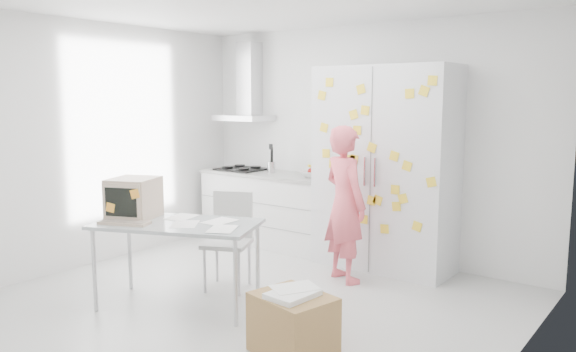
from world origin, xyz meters
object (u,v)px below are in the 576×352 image
Objects in this scene: desk at (149,209)px; cardboard_box at (293,324)px; chair at (229,234)px; person at (345,204)px.

desk reaches higher than cardboard_box.
chair is 1.64m from cardboard_box.
desk is 2.48× the size of cardboard_box.
chair is (-0.81, -0.84, -0.26)m from person.
cardboard_box is (1.68, -0.08, -0.63)m from desk.
cardboard_box is at bearing -54.92° from chair.
chair is (0.29, 0.75, -0.33)m from desk.
chair is at bearing 46.84° from desk.
desk is at bearing 177.36° from cardboard_box.
desk is (-1.10, -1.59, 0.07)m from person.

